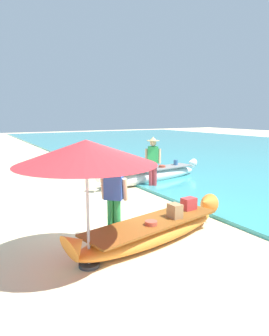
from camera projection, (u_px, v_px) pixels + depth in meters
ground_plane at (121, 223)px, 7.36m from camera, size 80.00×80.00×0.00m
sea at (252, 152)px, 21.08m from camera, size 24.00×56.00×0.10m
boat_orange_foreground at (154, 230)px, 6.24m from camera, size 4.01×1.58×0.76m
boat_white_midground at (151, 175)px, 11.61m from camera, size 4.88×1.33×0.81m
person_vendor_hatted at (153, 159)px, 10.67m from camera, size 0.57×0.47×1.80m
person_tourist_customer at (114, 197)px, 6.21m from camera, size 0.53×0.51×1.62m
patio_umbrella_large at (86, 153)px, 4.93m from camera, size 2.30×2.30×2.17m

